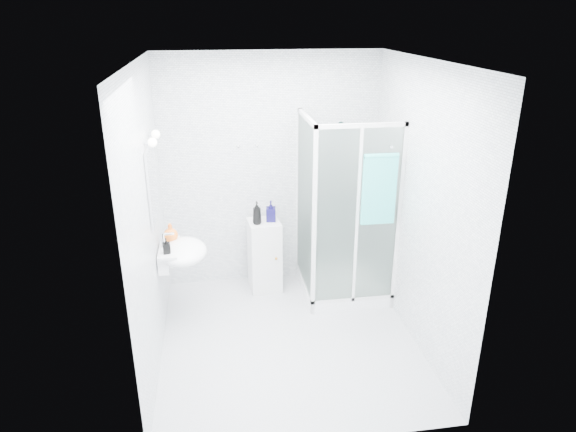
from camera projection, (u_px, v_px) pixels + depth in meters
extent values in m
cube|color=white|center=(288.00, 215.00, 4.49)|extent=(2.40, 2.60, 2.60)
cube|color=silver|center=(288.00, 339.00, 4.97)|extent=(2.40, 2.60, 0.01)
cube|color=white|center=(288.00, 61.00, 4.01)|extent=(2.40, 2.60, 0.01)
cube|color=white|center=(342.00, 285.00, 5.83)|extent=(0.90, 0.90, 0.12)
cube|color=silver|center=(307.00, 118.00, 5.06)|extent=(0.04, 0.90, 0.04)
cube|color=silver|center=(362.00, 125.00, 4.73)|extent=(0.90, 0.04, 0.04)
cube|color=silver|center=(314.00, 226.00, 5.03)|extent=(0.04, 0.04, 2.00)
cube|color=white|center=(305.00, 207.00, 5.41)|extent=(0.02, 0.82, 1.84)
cube|color=white|center=(357.00, 220.00, 5.07)|extent=(0.82, 0.02, 1.84)
cube|color=silver|center=(357.00, 220.00, 5.08)|extent=(0.03, 0.04, 1.84)
cylinder|color=silver|center=(338.00, 167.00, 5.71)|extent=(0.02, 0.02, 1.00)
cylinder|color=silver|center=(340.00, 125.00, 5.51)|extent=(0.09, 0.05, 0.09)
cylinder|color=silver|center=(341.00, 191.00, 5.86)|extent=(0.12, 0.04, 0.12)
cylinder|color=silver|center=(391.00, 147.00, 4.80)|extent=(0.03, 0.05, 0.03)
cube|color=white|center=(165.00, 258.00, 4.95)|extent=(0.10, 0.40, 0.18)
ellipsoid|color=white|center=(183.00, 252.00, 4.95)|extent=(0.46, 0.56, 0.20)
cube|color=white|center=(170.00, 248.00, 4.92)|extent=(0.16, 0.50, 0.02)
cylinder|color=silver|center=(163.00, 241.00, 4.88)|extent=(0.04, 0.04, 0.16)
cylinder|color=silver|center=(168.00, 234.00, 4.86)|extent=(0.12, 0.02, 0.02)
cube|color=white|center=(152.00, 184.00, 4.66)|extent=(0.02, 0.60, 0.70)
cylinder|color=silver|center=(147.00, 143.00, 4.36)|extent=(0.05, 0.04, 0.04)
sphere|color=white|center=(152.00, 142.00, 4.37)|extent=(0.08, 0.08, 0.08)
cylinder|color=silver|center=(151.00, 134.00, 4.66)|extent=(0.05, 0.04, 0.04)
sphere|color=white|center=(156.00, 134.00, 4.66)|extent=(0.08, 0.08, 0.08)
cylinder|color=silver|center=(238.00, 146.00, 5.49)|extent=(0.02, 0.04, 0.02)
sphere|color=silver|center=(238.00, 147.00, 5.46)|extent=(0.03, 0.03, 0.03)
cylinder|color=silver|center=(257.00, 145.00, 5.52)|extent=(0.02, 0.04, 0.02)
sphere|color=silver|center=(257.00, 146.00, 5.49)|extent=(0.03, 0.03, 0.03)
cube|color=silver|center=(265.00, 255.00, 5.76)|extent=(0.37, 0.37, 0.82)
cube|color=silver|center=(266.00, 262.00, 5.61)|extent=(0.30, 0.04, 0.70)
sphere|color=#AD6A18|center=(276.00, 259.00, 5.59)|extent=(0.03, 0.03, 0.03)
cube|color=#33C3BE|center=(379.00, 190.00, 4.94)|extent=(0.33, 0.04, 0.69)
cylinder|color=#33C3BE|center=(382.00, 156.00, 4.81)|extent=(0.33, 0.05, 0.05)
imported|color=black|center=(257.00, 213.00, 5.50)|extent=(0.10, 0.11, 0.25)
imported|color=#0E0A3F|center=(271.00, 211.00, 5.59)|extent=(0.12, 0.12, 0.23)
imported|color=orange|center=(170.00, 232.00, 5.00)|extent=(0.18, 0.18, 0.18)
imported|color=black|center=(166.00, 246.00, 4.75)|extent=(0.08, 0.08, 0.15)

